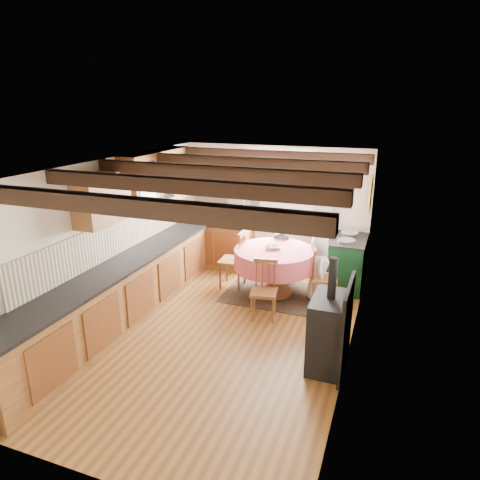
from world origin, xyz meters
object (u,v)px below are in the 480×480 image
at_px(dining_table, 274,272).
at_px(cup, 275,247).
at_px(chair_right, 324,276).
at_px(child_right, 319,268).
at_px(aga_range, 346,262).
at_px(cast_iron_stove, 330,314).
at_px(child_far, 281,251).
at_px(chair_near, 264,290).
at_px(chair_left, 232,259).

xyz_separation_m(dining_table, cup, (-0.00, 0.02, 0.45)).
distance_m(chair_right, child_right, 0.19).
bearing_deg(aga_range, cast_iron_stove, -87.55).
xyz_separation_m(aga_range, cup, (-1.11, -0.76, 0.40)).
height_order(child_far, cup, child_far).
bearing_deg(chair_right, child_far, 39.61).
bearing_deg(cup, child_far, 94.38).
distance_m(chair_near, cup, 0.98).
distance_m(chair_near, chair_right, 1.10).
height_order(dining_table, child_right, child_right).
bearing_deg(chair_near, aga_range, 48.71).
xyz_separation_m(chair_right, child_far, (-0.92, 0.73, 0.07)).
height_order(chair_left, chair_right, chair_left).
distance_m(aga_range, cast_iron_stove, 2.59).
relative_size(chair_left, child_far, 0.93).
xyz_separation_m(dining_table, aga_range, (1.11, 0.77, 0.05)).
bearing_deg(cast_iron_stove, child_far, 117.42).
bearing_deg(aga_range, child_far, -173.31).
height_order(dining_table, chair_right, chair_right).
bearing_deg(child_right, chair_left, 72.33).
distance_m(child_far, child_right, 0.99).
xyz_separation_m(chair_near, chair_left, (-0.88, 0.96, 0.07)).
xyz_separation_m(aga_range, child_far, (-1.15, -0.14, 0.11)).
bearing_deg(chair_left, child_right, 85.71).
xyz_separation_m(chair_right, cup, (-0.87, 0.11, 0.37)).
distance_m(cast_iron_stove, child_right, 1.91).
bearing_deg(chair_right, chair_near, 123.57).
relative_size(aga_range, cup, 11.20).
relative_size(chair_right, child_far, 0.87).
xyz_separation_m(cast_iron_stove, child_far, (-1.26, 2.44, -0.16)).
bearing_deg(dining_table, cup, 92.21).
bearing_deg(aga_range, chair_right, -105.49).
bearing_deg(chair_left, chair_near, 39.85).
relative_size(chair_near, chair_left, 0.87).
distance_m(chair_left, aga_range, 2.02).
height_order(chair_left, child_far, child_far).
relative_size(chair_left, cast_iron_stove, 0.72).
bearing_deg(dining_table, cast_iron_stove, -55.94).
xyz_separation_m(aga_range, cast_iron_stove, (0.11, -2.57, 0.27)).
height_order(cast_iron_stove, cup, cast_iron_stove).
bearing_deg(child_right, child_far, 36.96).
xyz_separation_m(chair_left, cup, (0.79, -0.06, 0.34)).
height_order(aga_range, cup, aga_range).
xyz_separation_m(child_right, cup, (-0.75, -0.02, 0.29)).
height_order(dining_table, cup, cup).
bearing_deg(chair_near, cast_iron_stove, -49.20).
distance_m(cast_iron_stove, child_far, 2.75).
relative_size(chair_left, aga_range, 1.05).
xyz_separation_m(cast_iron_stove, child_right, (-0.47, 1.84, -0.16)).
height_order(chair_right, child_right, child_right).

